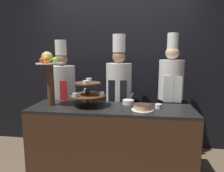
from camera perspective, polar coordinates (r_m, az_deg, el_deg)
wall_back at (r=3.31m, az=1.93°, el=6.79°), size 10.00×0.06×2.80m
buffet_counter at (r=2.62m, az=-0.30°, el=-15.47°), size 2.01×0.59×0.89m
tiered_stand at (r=2.51m, az=-6.96°, el=-1.80°), size 0.46×0.46×0.34m
fruit_pedestal at (r=2.63m, az=-17.51°, el=4.52°), size 0.33×0.33×0.68m
cake_round at (r=2.37m, az=8.70°, el=-6.08°), size 0.26×0.26×0.07m
cup_white at (r=2.48m, az=13.09°, el=-5.67°), size 0.08×0.08×0.05m
serving_bowl_far at (r=2.63m, az=4.65°, el=-4.55°), size 0.15×0.15×0.16m
chef_left at (r=3.19m, az=-13.94°, el=-1.99°), size 0.40×0.40×1.74m
chef_center_left at (r=2.97m, az=1.95°, el=-1.66°), size 0.37×0.37×1.81m
chef_center_right at (r=2.99m, az=16.37°, el=-1.46°), size 0.35×0.35×1.82m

